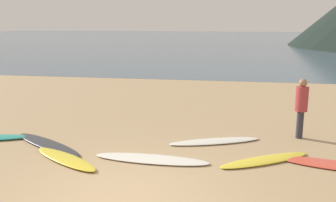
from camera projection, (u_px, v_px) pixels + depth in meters
ground_plane at (189, 94)px, 16.07m from camera, size 120.00×120.00×0.20m
ocean_water at (222, 38)px, 67.45m from camera, size 140.00×100.00×0.01m
surfboard_1 at (48, 144)px, 9.12m from camera, size 2.50×1.80×0.08m
surfboard_2 at (65, 159)px, 8.15m from camera, size 2.06×1.55×0.08m
surfboard_3 at (151, 159)px, 8.16m from camera, size 2.62×0.69×0.06m
surfboard_4 at (215, 141)px, 9.37m from camera, size 2.40×1.33×0.06m
surfboard_5 at (265, 160)px, 8.09m from camera, size 2.18×1.63×0.07m
surfboard_6 at (332, 165)px, 7.84m from camera, size 2.34×1.09×0.06m
person_0 at (301, 104)px, 9.54m from camera, size 0.32×0.32×1.58m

